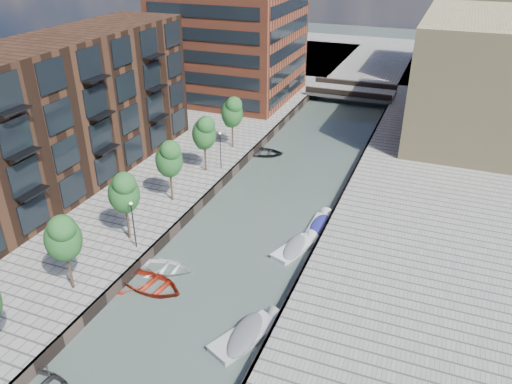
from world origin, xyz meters
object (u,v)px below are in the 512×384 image
Objects in this scene: tree_4 at (169,158)px; motorboat_3 at (321,225)px; tree_3 at (124,191)px; sloop_2 at (152,288)px; tree_5 at (204,132)px; motorboat_4 at (298,247)px; sloop_3 at (167,270)px; tree_6 at (232,111)px; sloop_4 at (262,154)px; bridge at (351,92)px; tree_2 at (63,236)px; motorboat_1 at (251,333)px; car at (419,123)px.

tree_4 is 1.25× the size of motorboat_3.
tree_3 is 8.01m from sloop_2.
tree_5 reaches higher than motorboat_4.
tree_3 is at bearing 62.74° from sloop_3.
tree_6 is 6.34m from sloop_4.
sloop_2 is 2.31m from sloop_3.
bridge reaches higher than motorboat_3.
tree_5 reaches higher than sloop_3.
sloop_2 is at bearing -133.82° from motorboat_4.
sloop_2 is (4.48, -3.98, -5.31)m from tree_3.
tree_4 is (0.00, 14.00, 0.00)m from tree_2.
tree_6 is 1.15× the size of sloop_2.
tree_6 reaches higher than motorboat_4.
sloop_2 is at bearing -75.99° from tree_5.
motorboat_1 is (9.95, -28.08, 0.22)m from sloop_4.
car is (6.41, 41.43, 1.43)m from motorboat_1.
motorboat_1 is 1.18× the size of motorboat_3.
motorboat_3 is (5.40, -37.98, -1.20)m from bridge.
sloop_4 is 1.32× the size of car.
tree_2 is 1.25× the size of motorboat_3.
car is at bearing 61.16° from tree_3.
motorboat_3 is at bearing -28.88° from sloop_2.
tree_6 is at bearing 139.25° from motorboat_3.
bridge is 34.30m from tree_5.
tree_5 is at bearing -127.35° from car.
car is (16.36, 13.35, 1.65)m from sloop_4.
tree_3 is at bearing -147.03° from motorboat_3.
tree_4 reaches higher than bridge.
motorboat_3 reaches higher than motorboat_4.
tree_2 is at bearing 133.80° from sloop_3.
motorboat_1 is at bearing -89.14° from motorboat_4.
motorboat_4 is (-0.88, -4.10, -0.00)m from motorboat_3.
tree_4 and tree_6 have the same top height.
tree_4 is 7.00m from tree_5.
tree_2 reaches higher than car.
sloop_3 is at bearing -63.00° from tree_4.
tree_3 is 1.06× the size of motorboat_1.
tree_6 is at bearing 4.47° from sloop_3.
tree_4 is at bearing 159.08° from sloop_4.
motorboat_1 is at bearing -169.41° from sloop_4.
tree_6 is 19.05m from motorboat_3.
motorboat_1 is 1.47× the size of car.
tree_5 and tree_6 have the same top height.
sloop_2 is (4.48, -10.98, -5.31)m from tree_4.
sloop_2 is at bearing -94.50° from bridge.
sloop_3 is at bearing -74.26° from tree_5.
bridge reaches higher than motorboat_4.
tree_2 is at bearing -137.53° from motorboat_4.
sloop_2 is 1.02× the size of sloop_4.
tree_5 is at bearing 90.00° from tree_2.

